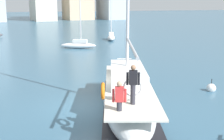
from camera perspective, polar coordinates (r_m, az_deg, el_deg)
The scene contains 5 objects.
ground_plane at distance 15.90m, azimuth -5.83°, elevation -7.03°, with size 400.00×400.00×0.00m, color #38607A.
main_sailboat at distance 14.71m, azimuth 3.11°, elevation -4.88°, with size 5.99×9.77×13.27m.
moored_sloop_far at distance 44.86m, azimuth -0.14°, elevation 6.43°, with size 2.69×4.55×6.76m.
moored_cutter_left at distance 36.58m, azimuth -6.44°, elevation 4.94°, with size 4.29×3.02×6.92m.
mooring_buoy at distance 19.53m, azimuth 18.55°, elevation -3.34°, with size 0.59×0.59×0.90m.
Camera 1 is at (-4.47, -14.30, 5.32)m, focal length 47.49 mm.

